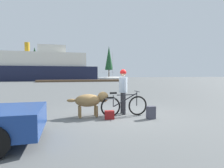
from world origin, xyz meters
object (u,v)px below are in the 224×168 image
at_px(person_cyclist, 123,87).
at_px(ferry_boat, 42,67).
at_px(backpack, 151,113).
at_px(sailboat_moored, 113,78).
at_px(bicycle, 124,105).
at_px(dog, 91,100).
at_px(handbag_pannier, 109,115).

xyz_separation_m(person_cyclist, ferry_boat, (-7.59, 39.57, 2.10)).
xyz_separation_m(backpack, sailboat_moored, (9.08, 40.35, 0.26)).
height_order(bicycle, person_cyclist, person_cyclist).
relative_size(dog, handbag_pannier, 4.72).
relative_size(bicycle, handbag_pannier, 5.59).
distance_m(person_cyclist, sailboat_moored, 40.57).
xyz_separation_m(dog, ferry_boat, (-6.31, 39.70, 2.55)).
relative_size(backpack, sailboat_moored, 0.05).
relative_size(bicycle, backpack, 4.05).
height_order(bicycle, ferry_boat, ferry_boat).
height_order(dog, ferry_boat, ferry_boat).
xyz_separation_m(dog, backpack, (1.98, -0.86, -0.38)).
relative_size(backpack, ferry_boat, 0.02).
distance_m(backpack, sailboat_moored, 41.36).
relative_size(person_cyclist, sailboat_moored, 0.21).
bearing_deg(sailboat_moored, bicycle, -103.93).
bearing_deg(sailboat_moored, ferry_boat, 179.31).
distance_m(dog, ferry_boat, 40.28).
bearing_deg(bicycle, backpack, -38.78).
bearing_deg(bicycle, person_cyclist, 77.77).
xyz_separation_m(ferry_boat, sailboat_moored, (17.37, -0.21, -2.68)).
bearing_deg(handbag_pannier, ferry_boat, 99.70).
relative_size(person_cyclist, backpack, 3.95).
bearing_deg(ferry_boat, backpack, -78.45).
bearing_deg(backpack, ferry_boat, 101.55).
height_order(backpack, handbag_pannier, backpack).
bearing_deg(person_cyclist, ferry_boat, 100.86).
xyz_separation_m(bicycle, sailboat_moored, (9.85, 39.72, 0.08)).
bearing_deg(ferry_boat, person_cyclist, -79.14).
height_order(ferry_boat, sailboat_moored, ferry_boat).
bearing_deg(ferry_boat, sailboat_moored, -0.69).
xyz_separation_m(person_cyclist, dog, (-1.28, -0.12, -0.45)).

